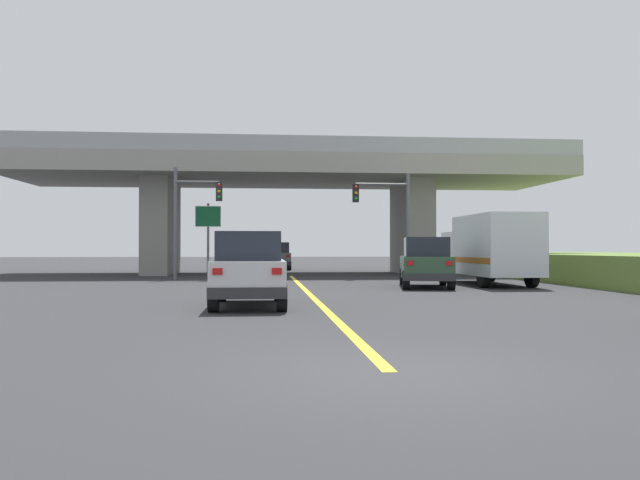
% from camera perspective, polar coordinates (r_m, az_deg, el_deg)
% --- Properties ---
extents(ground, '(160.00, 160.00, 0.00)m').
position_cam_1_polar(ground, '(40.15, -2.81, -3.00)').
color(ground, '#2B2B2D').
extents(overpass_bridge, '(33.36, 9.87, 7.82)m').
position_cam_1_polar(overpass_bridge, '(40.32, -2.81, 5.00)').
color(overpass_bridge, gray).
rests_on(overpass_bridge, ground).
extents(lane_divider_stripe, '(0.20, 28.79, 0.01)m').
position_cam_1_polar(lane_divider_stripe, '(22.60, -1.00, -4.75)').
color(lane_divider_stripe, yellow).
rests_on(lane_divider_stripe, ground).
extents(suv_lead, '(1.95, 4.34, 2.02)m').
position_cam_1_polar(suv_lead, '(17.61, -6.31, -2.60)').
color(suv_lead, silver).
rests_on(suv_lead, ground).
extents(suv_crossing, '(2.67, 4.62, 2.02)m').
position_cam_1_polar(suv_crossing, '(26.33, 9.36, -1.98)').
color(suv_crossing, '#2D4C33').
rests_on(suv_crossing, ground).
extents(box_truck, '(2.33, 6.99, 2.99)m').
position_cam_1_polar(box_truck, '(28.80, 14.87, -0.71)').
color(box_truck, silver).
rests_on(box_truck, ground).
extents(sedan_oncoming, '(1.91, 4.71, 2.02)m').
position_cam_1_polar(sedan_oncoming, '(47.78, -3.80, -1.42)').
color(sedan_oncoming, slate).
rests_on(sedan_oncoming, ground).
extents(traffic_signal_nearside, '(3.03, 0.36, 5.51)m').
position_cam_1_polar(traffic_signal_nearside, '(33.94, 6.16, 2.58)').
color(traffic_signal_nearside, '#56595E').
rests_on(traffic_signal_nearside, ground).
extents(traffic_signal_farside, '(2.44, 0.36, 5.68)m').
position_cam_1_polar(traffic_signal_farside, '(33.22, -11.39, 2.66)').
color(traffic_signal_farside, '#56595E').
rests_on(traffic_signal_farside, ground).
extents(highway_sign, '(1.49, 0.17, 4.21)m').
position_cam_1_polar(highway_sign, '(37.99, -9.90, 1.49)').
color(highway_sign, slate).
rests_on(highway_sign, ground).
extents(semi_truck_distant, '(2.33, 6.57, 2.88)m').
position_cam_1_polar(semi_truck_distant, '(59.05, -6.05, -0.79)').
color(semi_truck_distant, silver).
rests_on(semi_truck_distant, ground).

